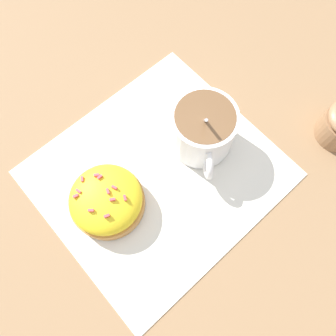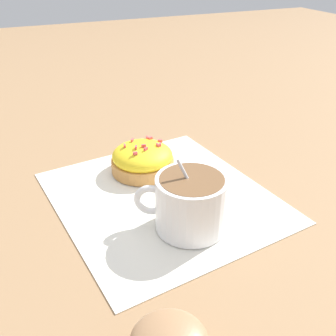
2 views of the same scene
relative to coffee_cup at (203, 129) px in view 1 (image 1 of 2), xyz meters
The scene contains 4 objects.
ground_plane 0.09m from the coffee_cup, behind, with size 3.00×3.00×0.00m, color #93704C.
paper_napkin 0.09m from the coffee_cup, behind, with size 0.35×0.32×0.00m.
coffee_cup is the anchor object (origin of this frame).
frosted_pastry 0.16m from the coffee_cup, behind, with size 0.10×0.10×0.05m.
Camera 1 is at (-0.08, -0.14, 0.44)m, focal length 35.00 mm.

